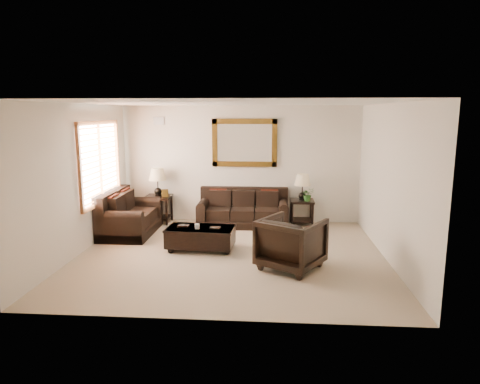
# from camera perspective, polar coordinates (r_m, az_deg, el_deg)

# --- Properties ---
(room) EXTENTS (5.51, 5.01, 2.71)m
(room) POSITION_cam_1_polar(r_m,az_deg,el_deg) (7.52, -1.29, 1.45)
(room) COLOR tan
(room) RESTS_ON ground
(window) EXTENTS (0.07, 1.96, 1.66)m
(window) POSITION_cam_1_polar(r_m,az_deg,el_deg) (9.02, -18.10, 3.74)
(window) COLOR white
(window) RESTS_ON room
(mirror) EXTENTS (1.50, 0.06, 1.10)m
(mirror) POSITION_cam_1_polar(r_m,az_deg,el_deg) (9.90, 0.60, 6.56)
(mirror) COLOR #452F0D
(mirror) RESTS_ON room
(air_vent) EXTENTS (0.25, 0.02, 0.18)m
(air_vent) POSITION_cam_1_polar(r_m,az_deg,el_deg) (10.22, -10.77, 9.31)
(air_vent) COLOR #999999
(air_vent) RESTS_ON room
(sofa) EXTENTS (2.03, 0.88, 0.83)m
(sofa) POSITION_cam_1_polar(r_m,az_deg,el_deg) (9.77, 0.45, -2.69)
(sofa) COLOR black
(sofa) RESTS_ON room
(loveseat) EXTENTS (0.97, 1.63, 0.92)m
(loveseat) POSITION_cam_1_polar(r_m,az_deg,el_deg) (9.40, -14.70, -3.35)
(loveseat) COLOR black
(loveseat) RESTS_ON room
(end_table_left) EXTENTS (0.58, 0.58, 1.28)m
(end_table_left) POSITION_cam_1_polar(r_m,az_deg,el_deg) (10.06, -10.89, 0.61)
(end_table_left) COLOR black
(end_table_left) RESTS_ON room
(end_table_right) EXTENTS (0.53, 0.53, 1.17)m
(end_table_right) POSITION_cam_1_polar(r_m,az_deg,el_deg) (9.78, 8.30, -0.01)
(end_table_right) COLOR black
(end_table_right) RESTS_ON room
(coffee_table) EXTENTS (1.30, 0.76, 0.53)m
(coffee_table) POSITION_cam_1_polar(r_m,az_deg,el_deg) (8.08, -5.27, -5.83)
(coffee_table) COLOR black
(coffee_table) RESTS_ON room
(armchair) EXTENTS (1.23, 1.21, 0.94)m
(armchair) POSITION_cam_1_polar(r_m,az_deg,el_deg) (7.10, 6.86, -6.46)
(armchair) COLOR black
(armchair) RESTS_ON floor
(potted_plant) EXTENTS (0.35, 0.37, 0.23)m
(potted_plant) POSITION_cam_1_polar(r_m,az_deg,el_deg) (9.70, 9.01, -0.52)
(potted_plant) COLOR #27571D
(potted_plant) RESTS_ON end_table_right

